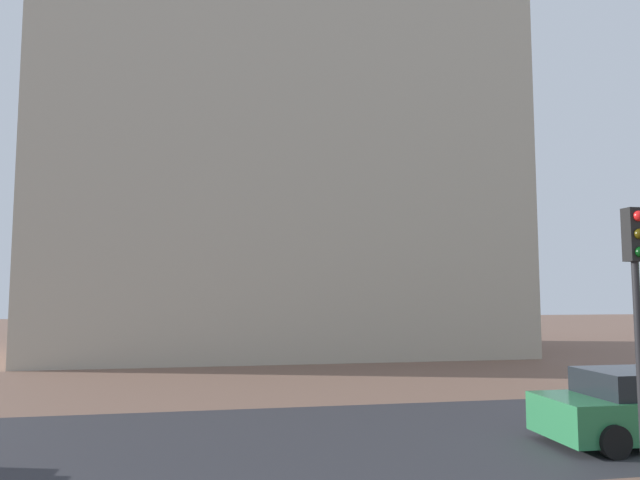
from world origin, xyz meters
The scene contains 4 objects.
ground_plane centered at (0.00, 10.00, 0.00)m, with size 120.00×120.00×0.00m, color brown.
street_asphalt_strip centered at (0.00, 9.39, 0.00)m, with size 120.00×6.99×0.00m, color #2D2D33.
landmark_building centered at (1.52, 27.35, 11.16)m, with size 23.66×11.04×33.49m.
traffic_light_pole centered at (4.85, 5.34, 3.20)m, with size 0.28×0.34×4.57m.
Camera 1 is at (-2.04, -3.15, 3.16)m, focal length 32.34 mm.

